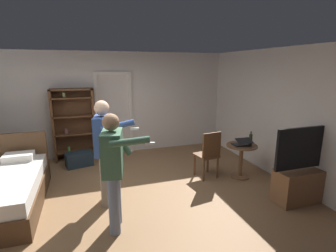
# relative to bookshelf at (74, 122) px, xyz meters

# --- Properties ---
(ground_plane) EXTENTS (6.78, 6.78, 0.00)m
(ground_plane) POSITION_rel_bookshelf_xyz_m (0.90, -2.44, -0.95)
(ground_plane) COLOR olive
(wall_back) EXTENTS (6.41, 0.12, 2.63)m
(wall_back) POSITION_rel_bookshelf_xyz_m (0.90, 0.23, 0.36)
(wall_back) COLOR silver
(wall_back) RESTS_ON ground_plane
(wall_right) EXTENTS (0.12, 5.46, 2.63)m
(wall_right) POSITION_rel_bookshelf_xyz_m (4.04, -2.44, 0.36)
(wall_right) COLOR silver
(wall_right) RESTS_ON ground_plane
(doorway_frame) EXTENTS (0.93, 0.08, 2.13)m
(doorway_frame) POSITION_rel_bookshelf_xyz_m (0.99, 0.15, 0.27)
(doorway_frame) COLOR white
(doorway_frame) RESTS_ON ground_plane
(bookshelf) EXTENTS (0.98, 0.32, 1.76)m
(bookshelf) POSITION_rel_bookshelf_xyz_m (0.00, 0.00, 0.00)
(bookshelf) COLOR brown
(bookshelf) RESTS_ON ground_plane
(tv_flatscreen) EXTENTS (1.20, 0.40, 1.32)m
(tv_flatscreen) POSITION_rel_bookshelf_xyz_m (3.68, -3.37, -0.54)
(tv_flatscreen) COLOR brown
(tv_flatscreen) RESTS_ON ground_plane
(side_table) EXTENTS (0.62, 0.62, 0.70)m
(side_table) POSITION_rel_bookshelf_xyz_m (3.27, -2.22, -0.48)
(side_table) COLOR brown
(side_table) RESTS_ON ground_plane
(laptop) EXTENTS (0.33, 0.34, 0.16)m
(laptop) POSITION_rel_bookshelf_xyz_m (3.24, -2.26, -0.20)
(laptop) COLOR black
(laptop) RESTS_ON side_table
(bottle_on_table) EXTENTS (0.06, 0.06, 0.29)m
(bottle_on_table) POSITION_rel_bookshelf_xyz_m (3.41, -2.30, -0.13)
(bottle_on_table) COLOR #222F1A
(bottle_on_table) RESTS_ON side_table
(wooden_chair) EXTENTS (0.48, 0.48, 0.99)m
(wooden_chair) POSITION_rel_bookshelf_xyz_m (2.61, -2.05, -0.40)
(wooden_chair) COLOR brown
(wooden_chair) RESTS_ON ground_plane
(person_blue_shirt) EXTENTS (0.66, 0.72, 1.67)m
(person_blue_shirt) POSITION_rel_bookshelf_xyz_m (0.60, -3.15, 0.02)
(person_blue_shirt) COLOR slate
(person_blue_shirt) RESTS_ON ground_plane
(person_striped_shirt) EXTENTS (0.68, 0.72, 1.74)m
(person_striped_shirt) POSITION_rel_bookshelf_xyz_m (0.54, -2.38, 0.07)
(person_striped_shirt) COLOR gray
(person_striped_shirt) RESTS_ON ground_plane
(suitcase_dark) EXTENTS (0.64, 0.47, 0.32)m
(suitcase_dark) POSITION_rel_bookshelf_xyz_m (0.07, -0.53, -0.79)
(suitcase_dark) COLOR #1E2D38
(suitcase_dark) RESTS_ON ground_plane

